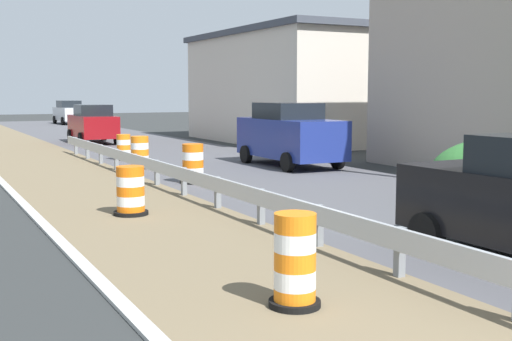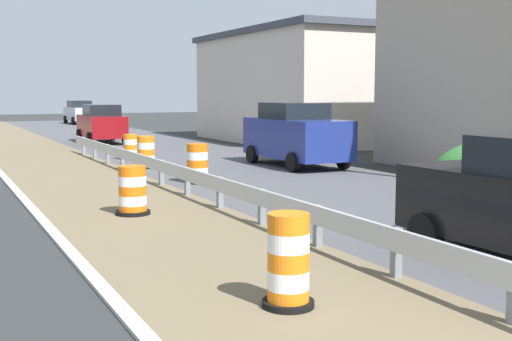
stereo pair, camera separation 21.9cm
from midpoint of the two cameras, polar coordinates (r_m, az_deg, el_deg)
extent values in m
cube|color=slate|center=(9.34, 12.74, -6.96)|extent=(0.12, 0.12, 0.70)
cube|color=slate|center=(10.96, 5.95, -4.79)|extent=(0.12, 0.12, 0.70)
cube|color=slate|center=(12.71, 1.00, -3.15)|extent=(0.12, 0.12, 0.70)
cube|color=slate|center=(14.55, -2.72, -1.90)|extent=(0.12, 0.12, 0.70)
cube|color=slate|center=(16.43, -5.59, -0.93)|extent=(0.12, 0.12, 0.70)
cube|color=slate|center=(18.35, -7.87, -0.16)|extent=(0.12, 0.12, 0.70)
cube|color=slate|center=(20.29, -9.71, 0.47)|extent=(0.12, 0.12, 0.70)
cube|color=slate|center=(22.26, -11.22, 0.99)|extent=(0.12, 0.12, 0.70)
cube|color=slate|center=(24.24, -12.50, 1.42)|extent=(0.12, 0.12, 0.70)
cube|color=slate|center=(26.23, -13.58, 1.78)|extent=(0.12, 0.12, 0.70)
cube|color=slate|center=(28.23, -14.50, 2.10)|extent=(0.12, 0.12, 0.70)
cylinder|color=orange|center=(7.98, 3.61, -10.94)|extent=(0.50, 0.50, 0.23)
cylinder|color=white|center=(7.92, 3.62, -9.38)|extent=(0.50, 0.50, 0.23)
cylinder|color=orange|center=(7.86, 3.63, -7.79)|extent=(0.50, 0.50, 0.23)
cylinder|color=white|center=(7.80, 3.64, -6.18)|extent=(0.50, 0.50, 0.23)
cylinder|color=orange|center=(7.76, 3.65, -4.55)|extent=(0.50, 0.50, 0.23)
cylinder|color=black|center=(8.00, 3.60, -11.44)|extent=(0.63, 0.63, 0.08)
cylinder|color=orange|center=(14.01, -10.18, -3.36)|extent=(0.58, 0.58, 0.20)
cylinder|color=white|center=(13.98, -10.19, -2.53)|extent=(0.58, 0.58, 0.20)
cylinder|color=orange|center=(13.95, -10.21, -1.70)|extent=(0.58, 0.58, 0.20)
cylinder|color=white|center=(13.92, -10.23, -0.87)|extent=(0.58, 0.58, 0.20)
cylinder|color=orange|center=(13.89, -10.25, -0.03)|extent=(0.58, 0.58, 0.20)
cylinder|color=black|center=(14.02, -10.17, -3.61)|extent=(0.72, 0.72, 0.08)
cylinder|color=orange|center=(18.64, -4.75, -0.75)|extent=(0.59, 0.59, 0.22)
cylinder|color=white|center=(18.61, -4.76, -0.07)|extent=(0.59, 0.59, 0.22)
cylinder|color=orange|center=(18.59, -4.76, 0.61)|extent=(0.59, 0.59, 0.22)
cylinder|color=white|center=(18.56, -4.77, 1.29)|extent=(0.59, 0.59, 0.22)
cylinder|color=orange|center=(18.54, -4.78, 1.98)|extent=(0.59, 0.59, 0.22)
cylinder|color=black|center=(18.65, -4.75, -0.96)|extent=(0.74, 0.74, 0.08)
cylinder|color=orange|center=(22.56, -9.23, 0.49)|extent=(0.59, 0.59, 0.22)
cylinder|color=white|center=(22.54, -9.24, 1.04)|extent=(0.59, 0.59, 0.22)
cylinder|color=orange|center=(22.52, -9.25, 1.59)|extent=(0.59, 0.59, 0.22)
cylinder|color=white|center=(22.50, -9.26, 2.14)|extent=(0.59, 0.59, 0.22)
cylinder|color=orange|center=(22.49, -9.27, 2.69)|extent=(0.59, 0.59, 0.22)
cylinder|color=black|center=(22.57, -9.22, 0.31)|extent=(0.74, 0.74, 0.08)
cylinder|color=orange|center=(25.44, -10.56, 1.14)|extent=(0.52, 0.52, 0.20)
cylinder|color=white|center=(25.42, -10.57, 1.57)|extent=(0.52, 0.52, 0.20)
cylinder|color=orange|center=(25.41, -10.58, 2.01)|extent=(0.52, 0.52, 0.20)
cylinder|color=white|center=(25.39, -10.59, 2.45)|extent=(0.52, 0.52, 0.20)
cylinder|color=orange|center=(25.38, -10.60, 2.89)|extent=(0.52, 0.52, 0.20)
cylinder|color=black|center=(25.45, -10.56, 1.01)|extent=(0.65, 0.65, 0.08)
cube|color=maroon|center=(34.47, -13.09, 3.78)|extent=(1.88, 4.48, 1.07)
cube|color=black|center=(34.26, -13.07, 5.13)|extent=(1.63, 2.08, 0.56)
cylinder|color=black|center=(35.77, -14.91, 2.97)|extent=(0.24, 0.65, 0.64)
cylinder|color=black|center=(36.10, -12.18, 3.08)|extent=(0.24, 0.65, 0.64)
cylinder|color=black|center=(32.90, -14.04, 2.69)|extent=(0.24, 0.65, 0.64)
cylinder|color=black|center=(33.26, -11.09, 2.81)|extent=(0.24, 0.65, 0.64)
cube|color=navy|center=(22.90, 3.77, 2.84)|extent=(2.00, 4.69, 1.32)
cube|color=black|center=(23.01, 3.56, 5.20)|extent=(1.77, 2.17, 0.56)
cylinder|color=black|center=(22.14, 7.89, 0.94)|extent=(0.23, 0.64, 0.64)
cylinder|color=black|center=(21.15, 3.52, 0.72)|extent=(0.23, 0.64, 0.64)
cylinder|color=black|center=(24.76, 3.97, 1.60)|extent=(0.23, 0.64, 0.64)
cylinder|color=black|center=(23.87, -0.07, 1.42)|extent=(0.23, 0.64, 0.64)
cylinder|color=black|center=(10.86, 15.06, -5.26)|extent=(0.24, 0.65, 0.64)
cylinder|color=black|center=(12.15, 21.35, -4.23)|extent=(0.24, 0.65, 0.64)
cube|color=silver|center=(55.90, -14.90, 4.78)|extent=(1.85, 4.68, 1.03)
cube|color=black|center=(56.06, -14.97, 5.60)|extent=(1.62, 2.17, 0.56)
cylinder|color=black|center=(54.62, -13.63, 4.24)|extent=(0.23, 0.64, 0.64)
cylinder|color=black|center=(54.23, -15.44, 4.17)|extent=(0.23, 0.64, 0.64)
cylinder|color=black|center=(57.61, -14.37, 4.34)|extent=(0.23, 0.64, 0.64)
cylinder|color=black|center=(57.24, -16.09, 4.27)|extent=(0.23, 0.64, 0.64)
cube|color=beige|center=(34.92, 5.22, 6.98)|extent=(8.40, 12.22, 5.39)
cube|color=#3D424C|center=(35.05, 5.27, 11.63)|extent=(8.74, 12.71, 0.30)
camera|label=1|loc=(0.11, -89.47, 0.06)|focal=46.13mm
camera|label=2|loc=(0.11, 90.53, -0.06)|focal=46.13mm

